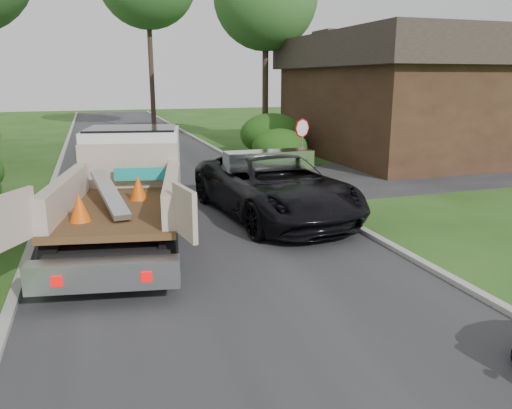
{
  "coord_description": "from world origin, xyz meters",
  "views": [
    {
      "loc": [
        -2.5,
        -8.84,
        3.94
      ],
      "look_at": [
        0.87,
        1.49,
        1.2
      ],
      "focal_mm": 35.0,
      "sensor_mm": 36.0,
      "label": 1
    }
  ],
  "objects_px": {
    "flatbed_truck": "(129,180)",
    "black_pickup": "(274,186)",
    "house_right": "(403,94)",
    "stop_sign": "(302,137)"
  },
  "relations": [
    {
      "from": "stop_sign",
      "to": "black_pickup",
      "type": "distance_m",
      "value": 5.37
    },
    {
      "from": "stop_sign",
      "to": "flatbed_truck",
      "type": "bearing_deg",
      "value": -144.07
    },
    {
      "from": "house_right",
      "to": "black_pickup",
      "type": "height_order",
      "value": "house_right"
    },
    {
      "from": "stop_sign",
      "to": "black_pickup",
      "type": "relative_size",
      "value": 0.37
    },
    {
      "from": "flatbed_truck",
      "to": "stop_sign",
      "type": "bearing_deg",
      "value": 46.31
    },
    {
      "from": "house_right",
      "to": "flatbed_truck",
      "type": "relative_size",
      "value": 1.75
    },
    {
      "from": "flatbed_truck",
      "to": "black_pickup",
      "type": "relative_size",
      "value": 1.12
    },
    {
      "from": "house_right",
      "to": "flatbed_truck",
      "type": "height_order",
      "value": "house_right"
    },
    {
      "from": "house_right",
      "to": "flatbed_truck",
      "type": "distance_m",
      "value": 17.88
    },
    {
      "from": "house_right",
      "to": "flatbed_truck",
      "type": "bearing_deg",
      "value": -145.77
    }
  ]
}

